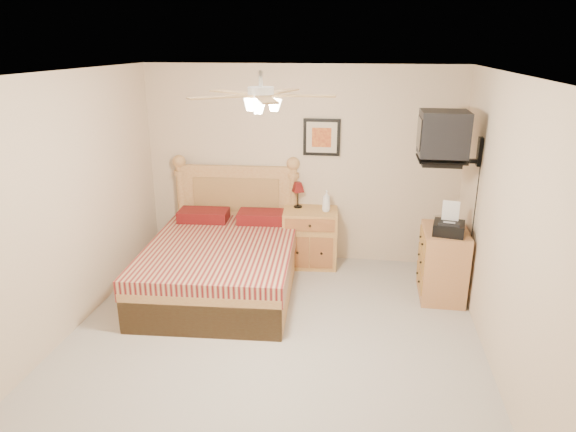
# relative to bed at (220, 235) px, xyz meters

# --- Properties ---
(floor) EXTENTS (4.50, 4.50, 0.00)m
(floor) POSITION_rel_bed_xyz_m (0.76, -1.12, -0.68)
(floor) COLOR #A9A298
(floor) RESTS_ON ground
(ceiling) EXTENTS (4.00, 4.50, 0.04)m
(ceiling) POSITION_rel_bed_xyz_m (0.76, -1.12, 1.82)
(ceiling) COLOR white
(ceiling) RESTS_ON ground
(wall_back) EXTENTS (4.00, 0.04, 2.50)m
(wall_back) POSITION_rel_bed_xyz_m (0.76, 1.13, 0.57)
(wall_back) COLOR beige
(wall_back) RESTS_ON ground
(wall_front) EXTENTS (4.00, 0.04, 2.50)m
(wall_front) POSITION_rel_bed_xyz_m (0.76, -3.37, 0.57)
(wall_front) COLOR beige
(wall_front) RESTS_ON ground
(wall_left) EXTENTS (0.04, 4.50, 2.50)m
(wall_left) POSITION_rel_bed_xyz_m (-1.24, -1.12, 0.57)
(wall_left) COLOR beige
(wall_left) RESTS_ON ground
(wall_right) EXTENTS (0.04, 4.50, 2.50)m
(wall_right) POSITION_rel_bed_xyz_m (2.76, -1.12, 0.57)
(wall_right) COLOR beige
(wall_right) RESTS_ON ground
(bed) EXTENTS (1.73, 2.20, 1.37)m
(bed) POSITION_rel_bed_xyz_m (0.00, 0.00, 0.00)
(bed) COLOR #B47442
(bed) RESTS_ON ground
(nightstand) EXTENTS (0.71, 0.56, 0.73)m
(nightstand) POSITION_rel_bed_xyz_m (0.93, 0.88, -0.32)
(nightstand) COLOR #B37B37
(nightstand) RESTS_ON ground
(table_lamp) EXTENTS (0.22, 0.22, 0.33)m
(table_lamp) POSITION_rel_bed_xyz_m (0.76, 0.98, 0.22)
(table_lamp) COLOR #5C1110
(table_lamp) RESTS_ON nightstand
(lotion_bottle) EXTENTS (0.13, 0.13, 0.27)m
(lotion_bottle) POSITION_rel_bed_xyz_m (1.13, 0.87, 0.19)
(lotion_bottle) COLOR white
(lotion_bottle) RESTS_ON nightstand
(framed_picture) EXTENTS (0.46, 0.04, 0.46)m
(framed_picture) POSITION_rel_bed_xyz_m (1.03, 1.11, 0.94)
(framed_picture) COLOR black
(framed_picture) RESTS_ON wall_back
(dresser) EXTENTS (0.47, 0.68, 0.80)m
(dresser) POSITION_rel_bed_xyz_m (2.49, 0.22, -0.28)
(dresser) COLOR #B8753F
(dresser) RESTS_ON ground
(fax_machine) EXTENTS (0.37, 0.39, 0.34)m
(fax_machine) POSITION_rel_bed_xyz_m (2.50, 0.09, 0.28)
(fax_machine) COLOR black
(fax_machine) RESTS_ON dresser
(magazine_lower) EXTENTS (0.20, 0.26, 0.02)m
(magazine_lower) POSITION_rel_bed_xyz_m (2.42, 0.46, 0.13)
(magazine_lower) COLOR #B4A592
(magazine_lower) RESTS_ON dresser
(magazine_upper) EXTENTS (0.26, 0.31, 0.02)m
(magazine_upper) POSITION_rel_bed_xyz_m (2.43, 0.47, 0.15)
(magazine_upper) COLOR gray
(magazine_upper) RESTS_ON magazine_lower
(wall_tv) EXTENTS (0.56, 0.46, 0.58)m
(wall_tv) POSITION_rel_bed_xyz_m (2.51, 0.22, 1.13)
(wall_tv) COLOR black
(wall_tv) RESTS_ON wall_right
(ceiling_fan) EXTENTS (1.14, 1.14, 0.28)m
(ceiling_fan) POSITION_rel_bed_xyz_m (0.76, -1.32, 1.68)
(ceiling_fan) COLOR white
(ceiling_fan) RESTS_ON ceiling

